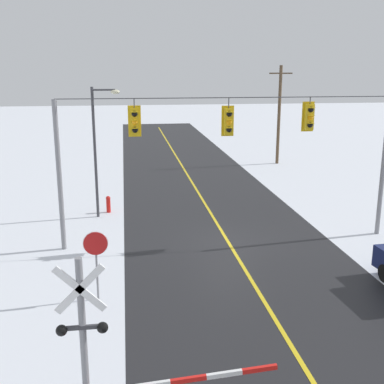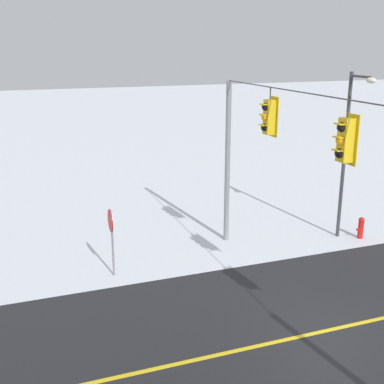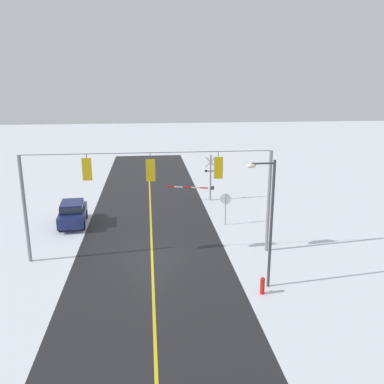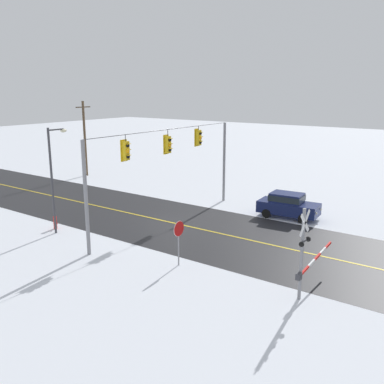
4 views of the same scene
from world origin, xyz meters
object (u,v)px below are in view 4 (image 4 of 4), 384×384
at_px(railroad_crossing, 305,253).
at_px(parked_car_navy, 288,204).
at_px(utility_pole, 85,138).
at_px(stop_sign, 179,233).
at_px(streetlamp_near, 54,170).

relative_size(railroad_crossing, parked_car_navy, 1.02).
bearing_deg(parked_car_navy, utility_pole, 84.95).
height_order(stop_sign, railroad_crossing, railroad_crossing).
height_order(railroad_crossing, streetlamp_near, streetlamp_near).
bearing_deg(streetlamp_near, railroad_crossing, -87.43).
distance_m(stop_sign, parked_car_navy, 11.03).
bearing_deg(stop_sign, streetlamp_near, 91.39).
bearing_deg(railroad_crossing, parked_car_navy, 26.21).
xyz_separation_m(stop_sign, parked_car_navy, (10.94, -1.18, -0.76)).
bearing_deg(railroad_crossing, utility_pole, 66.01).
bearing_deg(railroad_crossing, stop_sign, 94.28).
xyz_separation_m(railroad_crossing, streetlamp_near, (-0.70, 15.60, 1.93)).
relative_size(railroad_crossing, utility_pole, 0.58).
relative_size(parked_car_navy, utility_pole, 0.57).
xyz_separation_m(parked_car_navy, utility_pole, (2.03, 22.93, 2.95)).
bearing_deg(utility_pole, stop_sign, -120.81).
distance_m(railroad_crossing, utility_pole, 30.80).
xyz_separation_m(railroad_crossing, utility_pole, (12.50, 28.09, 1.92)).
xyz_separation_m(streetlamp_near, utility_pole, (13.19, 12.49, -0.01)).
distance_m(stop_sign, streetlamp_near, 9.52).
relative_size(stop_sign, utility_pole, 0.31).
distance_m(streetlamp_near, utility_pole, 18.17).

